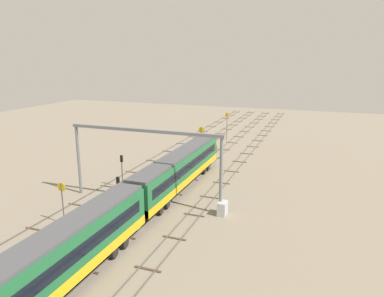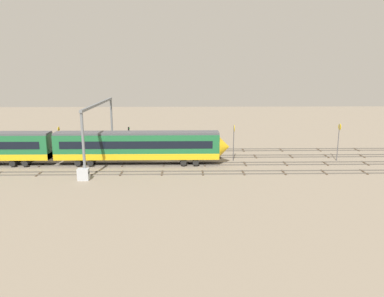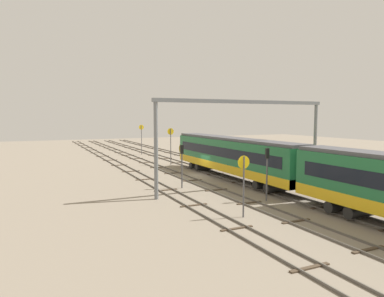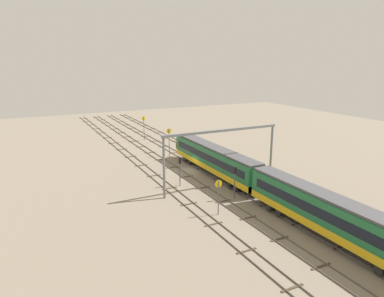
% 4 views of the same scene
% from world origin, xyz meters
% --- Properties ---
extents(ground_plane, '(155.73, 155.73, 0.00)m').
position_xyz_m(ground_plane, '(0.00, 0.00, 0.00)').
color(ground_plane, gray).
extents(track_near_foreground, '(139.73, 2.40, 0.16)m').
position_xyz_m(track_near_foreground, '(-0.00, -6.98, 0.07)').
color(track_near_foreground, '#59544C').
rests_on(track_near_foreground, ground).
extents(track_with_train, '(139.73, 2.40, 0.16)m').
position_xyz_m(track_with_train, '(0.00, -2.33, 0.07)').
color(track_with_train, '#59544C').
rests_on(track_with_train, ground).
extents(track_middle, '(139.73, 2.40, 0.16)m').
position_xyz_m(track_middle, '(0.00, 2.33, 0.07)').
color(track_middle, '#59544C').
rests_on(track_middle, ground).
extents(track_second_far, '(139.73, 2.40, 0.16)m').
position_xyz_m(track_second_far, '(0.00, 6.98, 0.07)').
color(track_second_far, '#59544C').
rests_on(track_second_far, ground).
extents(train, '(75.20, 3.24, 4.80)m').
position_xyz_m(train, '(-28.06, -2.33, 2.66)').
color(train, '#1E6638').
rests_on(train, ground).
extents(overhead_gantry, '(0.40, 19.24, 9.04)m').
position_xyz_m(overhead_gantry, '(-9.77, -0.28, 6.80)').
color(overhead_gantry, slate).
rests_on(overhead_gantry, ground).
extents(speed_sign_near_foreground, '(0.14, 1.01, 5.64)m').
position_xyz_m(speed_sign_near_foreground, '(10.63, -0.37, 3.71)').
color(speed_sign_near_foreground, '#4C4C51').
rests_on(speed_sign_near_foreground, ground).
extents(speed_sign_mid_trackside, '(0.14, 0.97, 4.57)m').
position_xyz_m(speed_sign_mid_trackside, '(-17.82, 5.08, 3.03)').
color(speed_sign_mid_trackside, '#4C4C51').
rests_on(speed_sign_mid_trackside, ground).
extents(speed_sign_far_trackside, '(0.14, 0.95, 5.79)m').
position_xyz_m(speed_sign_far_trackside, '(26.72, -0.58, 3.75)').
color(speed_sign_far_trackside, '#4C4C51').
rests_on(speed_sign_far_trackside, ground).
extents(signal_light_trackside_approach, '(0.31, 0.32, 4.66)m').
position_xyz_m(signal_light_trackside_approach, '(-14.46, 0.46, 3.05)').
color(signal_light_trackside_approach, '#4C4C51').
rests_on(signal_light_trackside_approach, ground).
extents(signal_light_trackside_departure, '(0.31, 0.32, 4.49)m').
position_xyz_m(signal_light_trackside_departure, '(-6.20, 5.01, 2.94)').
color(signal_light_trackside_departure, '#4C4C51').
rests_on(signal_light_trackside_departure, ground).
extents(relay_cabinet, '(1.45, 0.90, 1.54)m').
position_xyz_m(relay_cabinet, '(-9.93, -9.88, 0.77)').
color(relay_cabinet, '#B2B7BC').
rests_on(relay_cabinet, ground).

